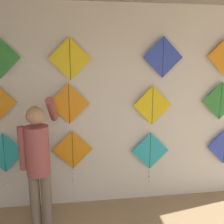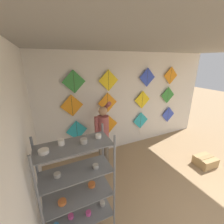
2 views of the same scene
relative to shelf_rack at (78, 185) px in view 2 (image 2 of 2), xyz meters
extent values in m
cube|color=silver|center=(1.94, 2.02, 0.42)|extent=(5.74, 0.06, 2.80)
cube|color=silver|center=(-0.56, 0.34, 0.42)|extent=(0.06, 4.11, 2.80)
cube|color=gray|center=(1.94, 0.34, 1.84)|extent=(5.74, 4.11, 0.04)
cylinder|color=slate|center=(-0.46, -0.20, -0.12)|extent=(0.03, 0.03, 1.72)
cylinder|color=slate|center=(0.46, -0.20, -0.12)|extent=(0.03, 0.03, 1.72)
cylinder|color=slate|center=(-0.46, 0.20, -0.12)|extent=(0.03, 0.03, 1.72)
cylinder|color=slate|center=(0.46, 0.20, -0.12)|extent=(0.03, 0.03, 1.72)
cube|color=slate|center=(0.00, 0.00, -0.58)|extent=(0.93, 0.41, 0.01)
cube|color=slate|center=(0.00, 0.00, -0.18)|extent=(0.93, 0.41, 0.01)
cube|color=slate|center=(0.00, 0.00, 0.22)|extent=(0.93, 0.41, 0.01)
cube|color=slate|center=(0.00, 0.00, 0.62)|extent=(0.93, 0.41, 0.01)
cylinder|color=#D84C99|center=(-0.13, 0.03, -0.55)|extent=(0.08, 0.08, 0.05)
cylinder|color=#D84C99|center=(0.11, -0.04, -0.55)|extent=(0.08, 0.08, 0.05)
cylinder|color=#B2ADA3|center=(0.36, 0.02, -0.55)|extent=(0.08, 0.08, 0.06)
cylinder|color=orange|center=(-0.22, -0.04, -0.15)|extent=(0.11, 0.11, 0.04)
cylinder|color=orange|center=(0.22, 0.07, -0.15)|extent=(0.11, 0.11, 0.05)
cylinder|color=#B2ADA3|center=(-0.23, 0.01, 0.25)|extent=(0.08, 0.08, 0.05)
cylinder|color=#B2ADA3|center=(0.25, -0.04, 0.25)|extent=(0.08, 0.08, 0.05)
cylinder|color=white|center=(-0.34, -0.02, 0.64)|extent=(0.12, 0.12, 0.04)
cylinder|color=white|center=(-0.13, 0.07, 0.66)|extent=(0.08, 0.08, 0.07)
cylinder|color=#B2ADA3|center=(0.13, -0.01, 0.65)|extent=(0.09, 0.09, 0.06)
cylinder|color=white|center=(0.34, 0.04, 0.65)|extent=(0.08, 0.08, 0.05)
cylinder|color=#726656|center=(0.89, 1.41, -0.59)|extent=(0.12, 0.12, 0.77)
cylinder|color=#726656|center=(1.02, 1.40, -0.59)|extent=(0.12, 0.12, 0.77)
cylinder|color=#9E4C4C|center=(0.95, 1.40, 0.08)|extent=(0.27, 0.27, 0.58)
sphere|color=tan|center=(0.95, 1.40, 0.49)|extent=(0.21, 0.21, 0.21)
cylinder|color=#9E4C4C|center=(0.79, 1.41, 0.11)|extent=(0.10, 0.10, 0.51)
cylinder|color=#9E4C4C|center=(1.12, 1.60, 0.51)|extent=(0.10, 0.47, 0.37)
cube|color=tan|center=(3.30, 0.24, -0.86)|extent=(0.51, 0.44, 0.23)
cube|color=#A08052|center=(3.30, 0.24, -0.74)|extent=(0.46, 0.15, 0.01)
cube|color=#28B2C6|center=(0.42, 1.93, -0.13)|extent=(0.55, 0.01, 0.55)
cylinder|color=black|center=(0.42, 1.93, -0.13)|extent=(0.01, 0.01, 0.53)
sphere|color=white|center=(0.42, 1.92, -0.46)|extent=(0.04, 0.04, 0.04)
sphere|color=white|center=(0.42, 1.92, -0.53)|extent=(0.04, 0.04, 0.04)
sphere|color=white|center=(0.42, 1.92, -0.60)|extent=(0.04, 0.04, 0.04)
cube|color=orange|center=(1.33, 1.93, -0.13)|extent=(0.55, 0.01, 0.55)
cylinder|color=black|center=(1.33, 1.93, -0.13)|extent=(0.01, 0.01, 0.53)
sphere|color=white|center=(1.33, 1.92, -0.46)|extent=(0.04, 0.04, 0.04)
sphere|color=white|center=(1.33, 1.92, -0.53)|extent=(0.04, 0.04, 0.04)
sphere|color=white|center=(1.33, 1.92, -0.60)|extent=(0.04, 0.04, 0.04)
cube|color=#28B2C6|center=(2.45, 1.93, -0.21)|extent=(0.55, 0.01, 0.55)
cylinder|color=black|center=(2.45, 1.93, -0.21)|extent=(0.01, 0.01, 0.53)
sphere|color=white|center=(2.45, 1.92, -0.53)|extent=(0.04, 0.04, 0.04)
sphere|color=white|center=(2.45, 1.92, -0.60)|extent=(0.04, 0.04, 0.04)
sphere|color=white|center=(2.45, 1.92, -0.67)|extent=(0.04, 0.04, 0.04)
cube|color=blue|center=(3.61, 1.93, -0.19)|extent=(0.55, 0.01, 0.55)
cylinder|color=black|center=(3.61, 1.93, -0.19)|extent=(0.01, 0.01, 0.53)
cube|color=orange|center=(0.36, 1.93, 0.55)|extent=(0.55, 0.01, 0.55)
cylinder|color=black|center=(0.36, 1.93, 0.55)|extent=(0.01, 0.01, 0.53)
cube|color=orange|center=(1.31, 1.93, 0.52)|extent=(0.55, 0.01, 0.55)
cylinder|color=black|center=(1.31, 1.93, 0.52)|extent=(0.01, 0.01, 0.53)
cube|color=yellow|center=(2.46, 1.93, 0.47)|extent=(0.55, 0.01, 0.55)
cylinder|color=black|center=(2.46, 1.93, 0.47)|extent=(0.01, 0.01, 0.53)
cube|color=#338C38|center=(3.48, 1.93, 0.51)|extent=(0.55, 0.01, 0.55)
cylinder|color=black|center=(3.48, 1.93, 0.51)|extent=(0.01, 0.01, 0.53)
cube|color=#338C38|center=(0.45, 1.93, 1.13)|extent=(0.55, 0.01, 0.55)
cylinder|color=black|center=(0.45, 1.93, 1.13)|extent=(0.01, 0.01, 0.53)
cube|color=yellow|center=(1.34, 1.93, 1.11)|extent=(0.55, 0.01, 0.55)
cylinder|color=black|center=(1.34, 1.93, 1.11)|extent=(0.01, 0.01, 0.53)
cube|color=blue|center=(2.58, 1.93, 1.13)|extent=(0.55, 0.01, 0.55)
cylinder|color=black|center=(2.58, 1.93, 1.13)|extent=(0.01, 0.01, 0.53)
cube|color=orange|center=(3.50, 1.93, 1.14)|extent=(0.55, 0.01, 0.55)
cylinder|color=black|center=(3.50, 1.93, 1.14)|extent=(0.01, 0.01, 0.53)
camera|label=1|loc=(1.44, -1.39, 1.11)|focal=40.00mm
camera|label=2|loc=(-0.26, -1.64, 1.61)|focal=24.00mm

